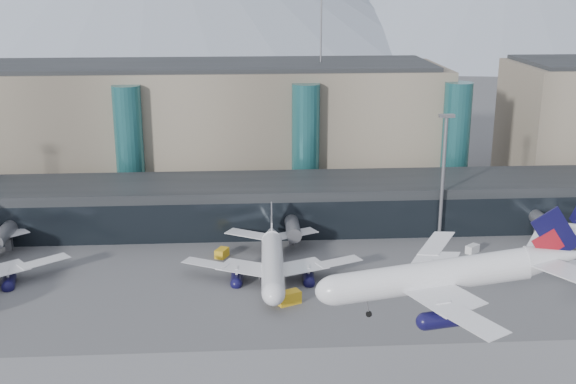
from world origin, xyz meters
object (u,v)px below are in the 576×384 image
object	(u,v)px
jet_parked_mid	(272,252)
veh_b	(222,253)
veh_d	(472,249)
hero_jet	(458,267)
lightmast_mid	(443,170)
veh_c	(353,290)
veh_g	(441,270)
veh_h	(289,298)

from	to	relation	value
jet_parked_mid	veh_b	world-z (taller)	jet_parked_mid
veh_d	hero_jet	bearing A→B (deg)	-149.39
lightmast_mid	veh_d	bearing A→B (deg)	-60.97
lightmast_mid	veh_c	xyz separation A→B (m)	(-21.54, -25.83, -13.40)
hero_jet	veh_g	xyz separation A→B (m)	(11.17, 43.75, -19.22)
jet_parked_mid	veh_c	distance (m)	16.78
veh_d	veh_h	world-z (taller)	veh_h
veh_g	veh_h	world-z (taller)	veh_h
veh_d	lightmast_mid	bearing A→B (deg)	80.02
hero_jet	veh_c	distance (m)	40.83
lightmast_mid	veh_b	xyz separation A→B (m)	(-43.71, -7.04, -13.59)
lightmast_mid	hero_jet	bearing A→B (deg)	-104.18
veh_h	hero_jet	bearing A→B (deg)	-88.30
veh_b	veh_c	bearing A→B (deg)	-104.71
hero_jet	veh_b	world-z (taller)	hero_jet
lightmast_mid	jet_parked_mid	world-z (taller)	lightmast_mid
jet_parked_mid	veh_b	distance (m)	13.02
lightmast_mid	veh_d	distance (m)	16.35
lightmast_mid	veh_d	size ratio (longest dim) A/B	9.31
lightmast_mid	veh_b	bearing A→B (deg)	-170.85
hero_jet	veh_g	distance (m)	49.08
veh_b	veh_c	size ratio (longest dim) A/B	0.79
jet_parked_mid	veh_g	world-z (taller)	jet_parked_mid
hero_jet	veh_b	bearing A→B (deg)	122.61
veh_d	veh_g	xyz separation A→B (m)	(-8.75, -9.87, -0.08)
hero_jet	veh_c	xyz separation A→B (m)	(-6.01, 35.68, -18.92)
veh_c	veh_g	distance (m)	18.98
lightmast_mid	veh_h	xyz separation A→B (m)	(-32.36, -28.06, -13.38)
veh_h	veh_b	bearing A→B (deg)	93.34
veh_b	veh_g	size ratio (longest dim) A/B	1.19
jet_parked_mid	veh_b	size ratio (longest dim) A/B	11.70
hero_jet	veh_d	world-z (taller)	hero_jet
veh_c	veh_h	size ratio (longest dim) A/B	0.97
lightmast_mid	jet_parked_mid	xyz separation A→B (m)	(-34.50, -15.63, -10.31)
veh_b	veh_g	xyz separation A→B (m)	(39.34, -10.72, -0.13)
veh_g	veh_c	bearing A→B (deg)	-94.83
veh_c	jet_parked_mid	bearing A→B (deg)	166.34
veh_h	veh_d	bearing A→B (deg)	3.76
jet_parked_mid	veh_c	xyz separation A→B (m)	(12.96, -10.19, -3.10)
jet_parked_mid	veh_c	size ratio (longest dim) A/B	9.25
lightmast_mid	jet_parked_mid	size ratio (longest dim) A/B	0.76
jet_parked_mid	veh_d	world-z (taller)	jet_parked_mid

